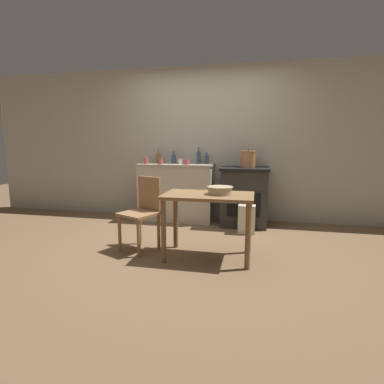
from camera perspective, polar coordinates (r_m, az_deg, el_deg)
ground_plane at (r=3.82m, az=-1.66°, el=-10.44°), size 14.00×14.00×0.00m
wall_back at (r=5.15m, az=2.53°, el=9.09°), size 8.00×0.07×2.55m
counter_cabinet at (r=5.04m, az=-2.97°, el=-0.03°), size 1.25×0.52×0.95m
stove at (r=4.81m, az=9.94°, el=-0.79°), size 0.74×0.65×0.92m
work_table at (r=3.34m, az=3.13°, el=-2.56°), size 0.99×0.59×0.73m
chair at (r=3.69m, az=-9.33°, el=-3.48°), size 0.53×0.53×0.88m
flour_sack at (r=4.41m, az=10.37°, el=-5.10°), size 0.24×0.17×0.41m
stock_pot at (r=4.77m, az=10.65°, el=6.21°), size 0.23×0.23×0.28m
mixing_bowl_large at (r=3.31m, az=5.36°, el=0.40°), size 0.28×0.28×0.09m
bottle_far_left at (r=5.02m, az=2.82°, el=6.21°), size 0.07×0.07×0.18m
bottle_left at (r=5.11m, az=-3.48°, el=6.37°), size 0.08×0.08×0.21m
bottle_mid_left at (r=5.19m, az=-6.38°, el=6.53°), size 0.07×0.07×0.24m
bottle_center_left at (r=5.06m, az=1.28°, el=6.63°), size 0.06×0.06×0.27m
cup_center at (r=4.94m, az=-2.27°, el=5.83°), size 0.07×0.07×0.08m
cup_center_right at (r=4.88m, az=-6.03°, el=5.86°), size 0.07×0.07×0.10m
cup_mid_right at (r=5.01m, az=-8.76°, el=5.89°), size 0.07×0.07×0.10m
cup_right at (r=4.80m, az=-1.02°, el=5.76°), size 0.09×0.09×0.09m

